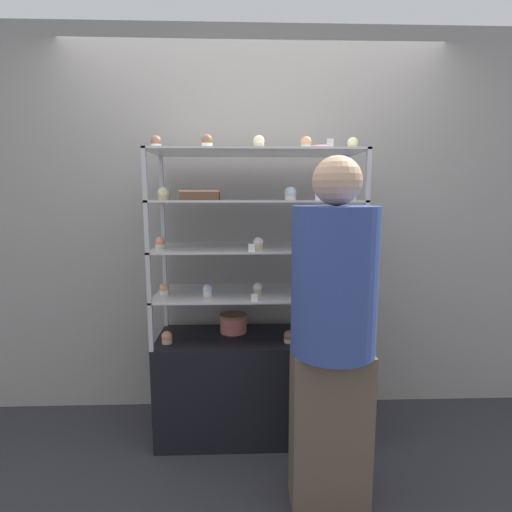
{
  "coord_description": "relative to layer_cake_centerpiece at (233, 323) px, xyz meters",
  "views": [
    {
      "loc": [
        -0.09,
        -2.38,
        1.5
      ],
      "look_at": [
        0.0,
        0.0,
        1.14
      ],
      "focal_mm": 28.0,
      "sensor_mm": 36.0,
      "label": 1
    }
  ],
  "objects": [
    {
      "name": "cupcake_2",
      "position": [
        0.7,
        -0.12,
        -0.03
      ],
      "size": [
        0.06,
        0.06,
        0.07
      ],
      "color": "#CCB28C",
      "rests_on": "display_base"
    },
    {
      "name": "cupcake_11",
      "position": [
        -0.39,
        -0.12,
        0.81
      ],
      "size": [
        0.07,
        0.07,
        0.07
      ],
      "color": "#CCB28C",
      "rests_on": "display_riser_upper"
    },
    {
      "name": "layer_cake_centerpiece",
      "position": [
        0.0,
        0.0,
        0.0
      ],
      "size": [
        0.18,
        0.18,
        0.12
      ],
      "color": "#C66660",
      "rests_on": "display_base"
    },
    {
      "name": "cupcake_12",
      "position": [
        0.33,
        -0.19,
        0.81
      ],
      "size": [
        0.07,
        0.07,
        0.07
      ],
      "color": "beige",
      "rests_on": "display_riser_upper"
    },
    {
      "name": "sheet_cake_frosted",
      "position": [
        -0.18,
        -0.12,
        0.81
      ],
      "size": [
        0.22,
        0.16,
        0.06
      ],
      "color": "brown",
      "rests_on": "display_riser_upper"
    },
    {
      "name": "price_tag_0",
      "position": [
        0.52,
        -0.3,
        -0.04
      ],
      "size": [
        0.04,
        0.0,
        0.04
      ],
      "color": "white",
      "rests_on": "display_base"
    },
    {
      "name": "cupcake_15",
      "position": [
        -0.13,
        -0.21,
        1.1
      ],
      "size": [
        0.06,
        0.06,
        0.08
      ],
      "color": "white",
      "rests_on": "display_riser_top"
    },
    {
      "name": "price_tag_2",
      "position": [
        0.11,
        -0.3,
        0.52
      ],
      "size": [
        0.04,
        0.0,
        0.04
      ],
      "color": "white",
      "rests_on": "display_riser_middle"
    },
    {
      "name": "display_riser_top",
      "position": [
        0.14,
        -0.08,
        1.04
      ],
      "size": [
        1.22,
        0.47,
        0.28
      ],
      "color": "#B7B7BC",
      "rests_on": "display_riser_upper"
    },
    {
      "name": "cupcake_16",
      "position": [
        0.15,
        -0.18,
        1.1
      ],
      "size": [
        0.06,
        0.06,
        0.08
      ],
      "color": "#CCB28C",
      "rests_on": "display_riser_top"
    },
    {
      "name": "cupcake_1",
      "position": [
        0.34,
        -0.2,
        -0.03
      ],
      "size": [
        0.06,
        0.06,
        0.07
      ],
      "color": "#CCB28C",
      "rests_on": "display_base"
    },
    {
      "name": "cupcake_7",
      "position": [
        0.68,
        -0.15,
        0.25
      ],
      "size": [
        0.05,
        0.05,
        0.07
      ],
      "color": "#CCB28C",
      "rests_on": "display_riser_lower"
    },
    {
      "name": "cupcake_14",
      "position": [
        -0.42,
        -0.16,
        1.1
      ],
      "size": [
        0.06,
        0.06,
        0.08
      ],
      "color": "white",
      "rests_on": "display_riser_top"
    },
    {
      "name": "cupcake_3",
      "position": [
        -0.41,
        -0.12,
        0.25
      ],
      "size": [
        0.05,
        0.05,
        0.07
      ],
      "color": "white",
      "rests_on": "display_riser_lower"
    },
    {
      "name": "price_tag_4",
      "position": [
        0.53,
        -0.3,
        1.08
      ],
      "size": [
        0.04,
        0.0,
        0.04
      ],
      "color": "white",
      "rests_on": "display_riser_top"
    },
    {
      "name": "ground_plane",
      "position": [
        0.14,
        -0.08,
        -0.7
      ],
      "size": [
        20.0,
        20.0,
        0.0
      ],
      "primitive_type": "plane",
      "color": "#2D2D33"
    },
    {
      "name": "cupcake_4",
      "position": [
        -0.15,
        -0.16,
        0.25
      ],
      "size": [
        0.05,
        0.05,
        0.07
      ],
      "color": "white",
      "rests_on": "display_riser_lower"
    },
    {
      "name": "cupcake_0",
      "position": [
        -0.39,
        -0.18,
        -0.03
      ],
      "size": [
        0.06,
        0.06,
        0.07
      ],
      "color": "#CCB28C",
      "rests_on": "display_base"
    },
    {
      "name": "display_base",
      "position": [
        0.14,
        -0.08,
        -0.38
      ],
      "size": [
        1.22,
        0.47,
        0.64
      ],
      "color": "black",
      "rests_on": "ground_plane"
    },
    {
      "name": "cupcake_6",
      "position": [
        0.43,
        -0.17,
        0.25
      ],
      "size": [
        0.05,
        0.05,
        0.07
      ],
      "color": "beige",
      "rests_on": "display_riser_lower"
    },
    {
      "name": "customer_figure",
      "position": [
        0.48,
        -0.69,
        0.2
      ],
      "size": [
        0.39,
        0.39,
        1.68
      ],
      "color": "brown",
      "rests_on": "ground_plane"
    },
    {
      "name": "cupcake_9",
      "position": [
        0.15,
        -0.17,
        0.53
      ],
      "size": [
        0.06,
        0.06,
        0.07
      ],
      "color": "#CCB28C",
      "rests_on": "display_riser_middle"
    },
    {
      "name": "donut_glazed",
      "position": [
        0.52,
        -0.07,
        1.08
      ],
      "size": [
        0.13,
        0.13,
        0.03
      ],
      "color": "#EFB2BC",
      "rests_on": "display_riser_top"
    },
    {
      "name": "back_wall",
      "position": [
        0.14,
        0.3,
        0.6
      ],
      "size": [
        8.0,
        0.05,
        2.6
      ],
      "color": "gray",
      "rests_on": "ground_plane"
    },
    {
      "name": "display_riser_lower",
      "position": [
        0.14,
        -0.08,
        0.2
      ],
      "size": [
        1.22,
        0.47,
        0.28
      ],
      "color": "#B7B7BC",
      "rests_on": "display_base"
    },
    {
      "name": "cupcake_18",
      "position": [
        0.69,
        -0.13,
        1.1
      ],
      "size": [
        0.06,
        0.06,
        0.08
      ],
      "color": "#CCB28C",
      "rests_on": "display_riser_top"
    },
    {
      "name": "price_tag_3",
      "position": [
        0.47,
        -0.3,
        0.8
      ],
      "size": [
        0.04,
        0.0,
        0.04
      ],
      "color": "white",
      "rests_on": "display_riser_upper"
    },
    {
      "name": "price_tag_1",
      "position": [
        0.13,
        -0.3,
        0.24
      ],
      "size": [
        0.04,
        0.0,
        0.04
      ],
      "color": "white",
      "rests_on": "display_riser_lower"
    },
    {
      "name": "cupcake_10",
      "position": [
        0.69,
        -0.13,
        0.53
      ],
      "size": [
        0.06,
        0.06,
        0.07
      ],
      "color": "#CCB28C",
      "rests_on": "display_riser_middle"
    },
    {
      "name": "cupcake_13",
      "position": [
        0.69,
        -0.15,
        0.81
      ],
      "size": [
        0.07,
        0.07,
        0.07
      ],
      "color": "beige",
      "rests_on": "display_riser_upper"
    },
    {
      "name": "cupcake_8",
      "position": [
        -0.42,
        -0.13,
        0.53
      ],
      "size": [
        0.06,
        0.06,
        0.07
      ],
      "color": "beige",
      "rests_on": "display_riser_middle"
    },
    {
      "name": "display_riser_upper",
      "position": [
        0.14,
        -0.08,
        0.76
      ],
      "size": [
        1.22,
        0.47,
        0.28
      ],
      "color": "#B7B7BC",
      "rests_on": "display_riser_middle"
    },
    {
      "name": "cupcake_5",
      "position": [
        0.15,
        -0.13,
        0.25
      ],
      "size": [
        0.05,
        0.05,
        0.07
      ],
      "color": "#CCB28C",
      "rests_on": "display_riser_lower"
    },
    {
      "name": "cupcake_17",
      "position": [
        0.42,
        -0.15,
        1.1
      ],
      "size": [
        0.06,
        0.06,
        0.08
      ],
      "color": "beige",
      "rests_on": "display_riser_top"
    },
    {
      "name": "display_riser_middle",
      "position": [
        0.14,
        -0.08,
        0.48
      ],
      "size": [
        1.22,
        0.47,
        0.28
      ],
      "color": "#B7B7BC",
      "rests_on": "display_riser_lower"
    }
  ]
}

